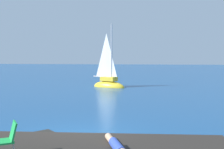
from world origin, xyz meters
TOP-DOWN VIEW (x-y plane):
  - ground_plane at (0.00, 0.00)m, footprint 160.00×160.00m
  - sailboat_near at (-1.10, 16.52)m, footprint 3.43×2.55m
  - person_sunbather at (1.66, -3.15)m, footprint 0.74×1.70m
  - beach_chair at (-0.84, -3.89)m, footprint 0.76×0.72m

SIDE VIEW (x-z plane):
  - ground_plane at x=0.00m, z-range 0.00..0.00m
  - sailboat_near at x=-1.10m, z-range -2.79..3.47m
  - person_sunbather at x=1.66m, z-range 0.57..0.82m
  - beach_chair at x=-0.84m, z-range 0.62..1.42m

